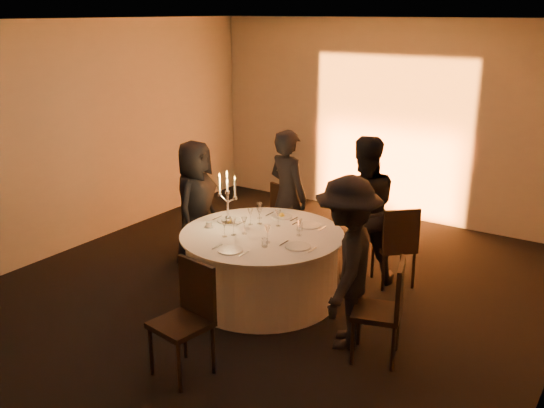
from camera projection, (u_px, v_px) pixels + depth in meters
The scene contains 33 objects.
floor at pixel (262, 297), 6.86m from camera, with size 7.00×7.00×0.00m, color black.
ceiling at pixel (261, 20), 5.94m from camera, with size 7.00×7.00×0.00m, color silver.
wall_back at pixel (391, 120), 9.19m from camera, with size 7.00×7.00×0.00m, color beige.
wall_left at pixel (73, 137), 7.96m from camera, with size 7.00×7.00×0.00m, color beige.
uplighter_fixture at pixel (378, 216), 9.39m from camera, with size 0.25×0.12×0.10m, color black.
banquet_table at pixel (262, 265), 6.74m from camera, with size 1.80×1.80×0.77m.
chair_left at pixel (195, 216), 8.07m from camera, with size 0.51×0.50×0.86m.
chair_back_left at pixel (287, 214), 8.00m from camera, with size 0.52×0.52×0.94m.
chair_back_right at pixel (397, 242), 6.97m from camera, with size 0.60×0.60×0.98m.
chair_right at pixel (386, 305), 5.48m from camera, with size 0.53×0.53×0.98m.
chair_front at pixel (188, 312), 5.29m from camera, with size 0.51×0.51×1.03m.
guest_left at pixel (196, 204), 7.51m from camera, with size 0.78×0.51×1.60m, color black.
guest_back_left at pixel (288, 196), 7.67m from camera, with size 0.62×0.41×1.70m, color black.
guest_back_right at pixel (362, 210), 7.03m from camera, with size 0.85×0.67×1.76m, color black.
guest_right at pixel (347, 263), 5.66m from camera, with size 1.08×0.62×1.68m, color black.
plate_left at pixel (229, 220), 6.99m from camera, with size 0.36×0.28×0.08m.
plate_back_left at pixel (282, 216), 7.13m from camera, with size 0.35×0.25×0.08m.
plate_back_right at pixel (309, 225), 6.84m from camera, with size 0.36×0.26×0.01m.
plate_right at pixel (298, 246), 6.23m from camera, with size 0.36×0.27×0.01m.
plate_front at pixel (230, 250), 6.13m from camera, with size 0.36×0.26×0.01m.
coffee_cup at pixel (209, 224), 6.80m from camera, with size 0.11×0.11×0.07m.
candelabra at pixel (228, 206), 6.84m from camera, with size 0.27×0.13×0.64m.
wine_glass_a at pixel (244, 222), 6.56m from camera, with size 0.07×0.07×0.19m.
wine_glass_b at pixel (250, 213), 6.84m from camera, with size 0.07×0.07×0.19m.
wine_glass_c at pixel (260, 212), 6.87m from camera, with size 0.07×0.07×0.19m.
wine_glass_d at pixel (299, 224), 6.50m from camera, with size 0.07×0.07×0.19m.
wine_glass_e at pixel (233, 223), 6.52m from camera, with size 0.07×0.07×0.19m.
wine_glass_f at pixel (224, 225), 6.47m from camera, with size 0.07×0.07×0.19m.
wine_glass_g at pixel (268, 230), 6.31m from camera, with size 0.07×0.07×0.19m.
wine_glass_h at pixel (278, 214), 6.80m from camera, with size 0.07×0.07×0.19m.
wine_glass_i at pixel (260, 207), 7.05m from camera, with size 0.07×0.07×0.19m.
tumbler_a at pixel (300, 227), 6.69m from camera, with size 0.07×0.07×0.09m, color silver.
tumbler_b at pixel (265, 243), 6.23m from camera, with size 0.07×0.07×0.09m, color silver.
Camera 1 is at (3.49, -5.14, 3.10)m, focal length 40.00 mm.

